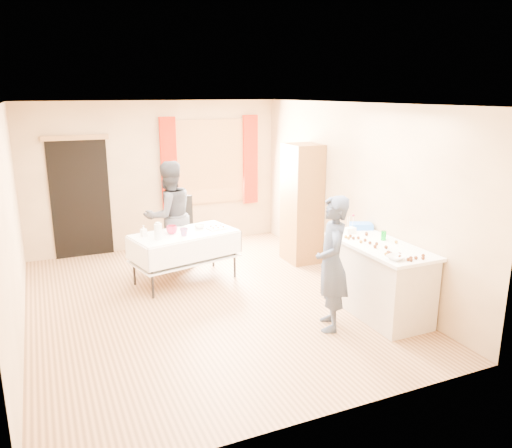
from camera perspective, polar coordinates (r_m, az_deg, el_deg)
name	(u,v)px	position (r m, az deg, el deg)	size (l,w,h in m)	color
floor	(207,302)	(6.84, -5.62, -8.91)	(4.50, 5.50, 0.02)	#9E7047
ceiling	(202,103)	(6.26, -6.24, 13.60)	(4.50, 5.50, 0.02)	white
wall_back	(156,176)	(9.05, -11.36, 5.42)	(4.50, 0.02, 2.60)	tan
wall_front	(313,280)	(4.00, 6.51, -6.35)	(4.50, 0.02, 2.60)	tan
wall_left	(9,226)	(6.15, -26.37, -0.25)	(0.02, 5.50, 2.60)	tan
wall_right	(352,194)	(7.42, 10.96, 3.40)	(0.02, 5.50, 2.60)	tan
window_frame	(210,162)	(9.24, -5.27, 7.10)	(1.32, 0.06, 1.52)	olive
window_pane	(210,162)	(9.23, -5.24, 7.09)	(1.20, 0.02, 1.40)	white
curtain_left	(169,164)	(8.98, -9.92, 6.72)	(0.28, 0.06, 1.65)	#B31300
curtain_right	(250,160)	(9.47, -0.66, 7.35)	(0.28, 0.06, 1.65)	#B31300
doorway	(81,199)	(8.89, -19.42, 2.73)	(0.95, 0.04, 2.00)	black
door_lintel	(75,138)	(8.72, -19.98, 9.26)	(1.05, 0.06, 0.08)	olive
cabinet	(302,204)	(8.19, 5.27, 2.33)	(0.50, 0.60, 1.94)	brown
counter	(378,279)	(6.52, 13.81, -6.13)	(0.71, 1.49, 0.91)	#BFB2A1
party_table	(185,252)	(7.44, -8.13, -3.23)	(1.65, 1.09, 0.75)	black
chair	(181,243)	(8.35, -8.62, -2.13)	(0.54, 0.54, 1.08)	black
girl	(332,264)	(5.89, 8.67, -4.50)	(0.59, 0.69, 1.61)	#272F44
woman	(169,216)	(7.93, -9.88, 0.94)	(0.97, 0.83, 1.72)	black
soda_can	(384,236)	(6.54, 14.38, -1.29)	(0.07, 0.07, 0.12)	#04A01C
mixing_bowl	(396,258)	(5.84, 15.67, -3.71)	(0.23, 0.23, 0.05)	white
foam_block	(350,231)	(6.76, 10.65, -0.74)	(0.15, 0.10, 0.08)	white
blue_basket	(361,226)	(7.02, 11.92, -0.22)	(0.30, 0.20, 0.08)	#2E73ED
pitcher	(158,232)	(7.06, -11.12, -0.87)	(0.11, 0.11, 0.22)	silver
cup_red	(172,230)	(7.31, -9.61, -0.65)	(0.20, 0.20, 0.12)	#B31F40
cup_rainbow	(184,232)	(7.18, -8.23, -0.91)	(0.13, 0.13, 0.11)	red
small_bowl	(200,227)	(7.55, -6.45, -0.30)	(0.21, 0.21, 0.05)	white
pastry_tray	(217,228)	(7.51, -4.47, -0.47)	(0.28, 0.20, 0.02)	white
bottle	(144,231)	(7.24, -12.73, -0.77)	(0.10, 0.10, 0.17)	white
cake_balls	(384,247)	(6.19, 14.38, -2.61)	(0.49, 1.14, 0.04)	#3F2314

